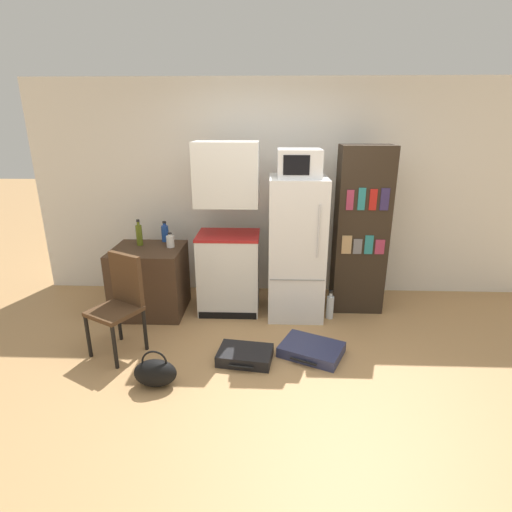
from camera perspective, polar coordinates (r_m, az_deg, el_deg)
ground_plane at (r=3.64m, az=2.92°, el=-17.06°), size 24.00×24.00×0.00m
wall_back at (r=5.02m, az=5.23°, el=9.28°), size 6.40×0.10×2.60m
side_table at (r=4.75m, az=-14.90°, el=-3.36°), size 0.78×0.69×0.77m
kitchen_hutch at (r=4.49m, az=-3.99°, el=2.77°), size 0.69×0.53×1.92m
refrigerator at (r=4.45m, az=5.77°, el=1.13°), size 0.61×0.66×1.57m
microwave at (r=4.26m, az=6.18°, el=13.08°), size 0.45×0.43×0.28m
bookshelf at (r=4.65m, az=14.73°, el=3.42°), size 0.57×0.35×1.89m
bottle_milk_white at (r=4.59m, az=-12.15°, el=2.10°), size 0.09×0.09×0.17m
bottle_blue_soda at (r=4.82m, az=-12.87°, el=3.23°), size 0.08×0.08×0.24m
bottle_olive_oil at (r=4.74m, az=-16.35°, el=2.97°), size 0.07×0.07×0.30m
chair at (r=3.98m, az=-18.74°, el=-5.55°), size 0.54×0.54×0.96m
suitcase_large_flat at (r=3.83m, az=-1.57°, el=-14.00°), size 0.53×0.41×0.11m
suitcase_small_flat at (r=3.95m, az=7.92°, el=-13.10°), size 0.68×0.60×0.10m
handbag at (r=3.59m, az=-14.19°, el=-15.85°), size 0.36×0.20×0.33m
water_bottle_front at (r=4.60m, az=10.53°, el=-7.10°), size 0.08×0.08×0.34m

